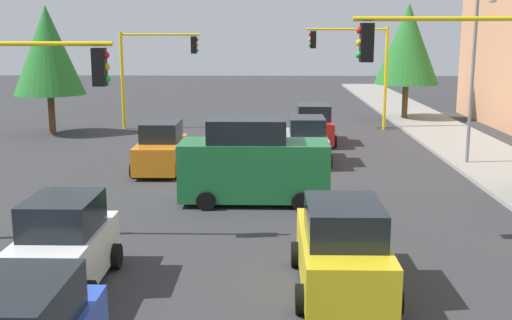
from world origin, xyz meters
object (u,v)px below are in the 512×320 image
at_px(traffic_signal_near_left, 460,84).
at_px(car_yellow, 342,250).
at_px(tree_opposite_side, 48,50).
at_px(car_silver, 307,142).
at_px(street_lamp_curbside, 477,61).
at_px(traffic_signal_near_right, 13,99).
at_px(tree_roadside_far, 408,44).
at_px(car_white, 63,247).
at_px(car_orange, 161,149).
at_px(delivery_van_green, 253,164).
at_px(traffic_signal_far_right, 154,61).
at_px(car_red, 313,125).
at_px(traffic_signal_far_left, 355,57).

bearing_deg(traffic_signal_near_left, car_yellow, -46.12).
height_order(tree_opposite_side, car_silver, tree_opposite_side).
distance_m(traffic_signal_near_left, street_lamp_curbside, 10.22).
bearing_deg(car_yellow, tree_opposite_side, -147.33).
distance_m(traffic_signal_near_right, car_yellow, 9.20).
height_order(tree_roadside_far, car_white, tree_roadside_far).
xyz_separation_m(car_orange, car_yellow, (11.79, 5.92, 0.00)).
bearing_deg(delivery_van_green, traffic_signal_far_right, -159.16).
distance_m(tree_roadside_far, car_silver, 15.68).
relative_size(traffic_signal_far_right, car_yellow, 1.33).
relative_size(delivery_van_green, car_red, 1.19).
height_order(traffic_signal_far_left, car_white, traffic_signal_far_left).
distance_m(delivery_van_green, car_orange, 6.07).
bearing_deg(car_white, tree_opposite_side, -160.47).
distance_m(car_white, car_yellow, 6.05).
xyz_separation_m(traffic_signal_near_left, tree_roadside_far, (-24.00, 3.76, 0.58)).
distance_m(traffic_signal_near_right, car_orange, 9.45).
bearing_deg(delivery_van_green, traffic_signal_far_left, 161.67).
distance_m(traffic_signal_near_right, traffic_signal_far_left, 23.00).
relative_size(traffic_signal_near_left, tree_roadside_far, 0.82).
relative_size(delivery_van_green, car_orange, 1.23).
distance_m(traffic_signal_far_right, car_red, 10.40).
height_order(traffic_signal_near_left, tree_opposite_side, tree_opposite_side).
height_order(car_white, car_yellow, same).
relative_size(traffic_signal_near_left, traffic_signal_near_right, 1.11).
height_order(car_orange, car_silver, same).
bearing_deg(traffic_signal_near_right, traffic_signal_far_left, 150.40).
relative_size(traffic_signal_far_left, car_yellow, 1.40).
xyz_separation_m(traffic_signal_near_left, car_silver, (-10.50, -3.22, -3.30)).
distance_m(traffic_signal_near_left, tree_roadside_far, 24.30).
relative_size(traffic_signal_far_left, car_silver, 1.51).
height_order(traffic_signal_far_right, tree_opposite_side, tree_opposite_side).
xyz_separation_m(traffic_signal_far_right, tree_roadside_far, (-4.00, 15.17, 0.86)).
bearing_deg(car_orange, traffic_signal_far_left, 141.11).
height_order(tree_opposite_side, car_white, tree_opposite_side).
bearing_deg(delivery_van_green, tree_roadside_far, 155.58).
distance_m(tree_opposite_side, delivery_van_green, 18.35).
distance_m(traffic_signal_far_left, car_yellow, 23.53).
xyz_separation_m(traffic_signal_near_left, car_orange, (-8.70, -9.13, -3.30)).
bearing_deg(car_white, street_lamp_curbside, 134.89).
xyz_separation_m(traffic_signal_far_left, car_red, (4.66, -2.60, -3.20)).
relative_size(car_orange, car_red, 0.96).
bearing_deg(traffic_signal_near_left, traffic_signal_far_left, -179.94).
relative_size(traffic_signal_near_left, car_orange, 1.53).
xyz_separation_m(tree_roadside_far, car_orange, (15.30, -12.89, -3.87)).
relative_size(car_red, car_silver, 1.05).
distance_m(street_lamp_curbside, car_red, 9.04).
relative_size(traffic_signal_far_right, car_orange, 1.42).
bearing_deg(car_yellow, tree_roadside_far, 165.56).
height_order(traffic_signal_far_left, car_yellow, traffic_signal_far_left).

